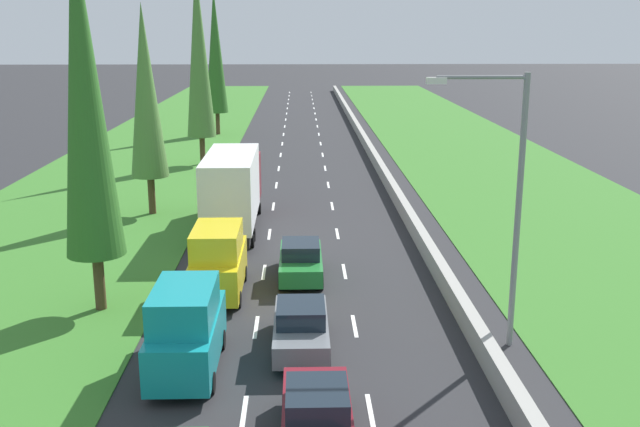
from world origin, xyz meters
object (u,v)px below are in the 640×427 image
object	(u,v)px
poplar_tree_third	(146,92)
green_sedan_centre_lane	(301,260)
maroon_sedan_centre_lane	(317,416)
white_box_truck_left_lane	(233,190)
poplar_tree_fifth	(215,51)
yellow_van_left_lane	(218,261)
street_light_mast	(509,193)
teal_van_left_lane	(186,329)
poplar_tree_second	(84,92)
poplar_tree_fourth	(199,52)
grey_sedan_centre_lane	(301,326)

from	to	relation	value
poplar_tree_third	green_sedan_centre_lane	bearing A→B (deg)	-53.25
maroon_sedan_centre_lane	white_box_truck_left_lane	world-z (taller)	white_box_truck_left_lane
poplar_tree_third	poplar_tree_fifth	distance (m)	31.72
yellow_van_left_lane	poplar_tree_third	xyz separation A→B (m)	(-5.16, 13.08, 5.49)
poplar_tree_fifth	street_light_mast	distance (m)	52.01
poplar_tree_third	street_light_mast	xyz separation A→B (m)	(15.04, -18.12, -1.65)
teal_van_left_lane	poplar_tree_second	distance (m)	9.41
maroon_sedan_centre_lane	poplar_tree_fourth	xyz separation A→B (m)	(-7.90, 39.47, 7.73)
teal_van_left_lane	grey_sedan_centre_lane	distance (m)	3.84
green_sedan_centre_lane	poplar_tree_second	size ratio (longest dim) A/B	0.32
maroon_sedan_centre_lane	green_sedan_centre_lane	xyz separation A→B (m)	(-0.38, 12.74, 0.00)
grey_sedan_centre_lane	poplar_tree_third	xyz separation A→B (m)	(-8.41, 18.30, 6.07)
yellow_van_left_lane	white_box_truck_left_lane	distance (m)	9.49
poplar_tree_third	poplar_tree_fourth	bearing A→B (deg)	86.67
yellow_van_left_lane	street_light_mast	distance (m)	11.73
poplar_tree_fifth	white_box_truck_left_lane	bearing A→B (deg)	-82.58
poplar_tree_second	poplar_tree_fifth	bearing A→B (deg)	90.67
yellow_van_left_lane	poplar_tree_third	distance (m)	15.10
poplar_tree_third	maroon_sedan_centre_lane	bearing A→B (deg)	-69.88
white_box_truck_left_lane	green_sedan_centre_lane	xyz separation A→B (m)	(3.48, -7.65, -1.37)
white_box_truck_left_lane	poplar_tree_fifth	xyz separation A→B (m)	(-4.60, 35.32, 5.88)
teal_van_left_lane	white_box_truck_left_lane	bearing A→B (deg)	89.89
poplar_tree_third	white_box_truck_left_lane	bearing A→B (deg)	-36.27
white_box_truck_left_lane	green_sedan_centre_lane	size ratio (longest dim) A/B	2.09
poplar_tree_fourth	street_light_mast	distance (m)	36.59
poplar_tree_second	poplar_tree_third	world-z (taller)	poplar_tree_second
yellow_van_left_lane	poplar_tree_third	size ratio (longest dim) A/B	0.42
poplar_tree_third	poplar_tree_fifth	world-z (taller)	poplar_tree_fifth
teal_van_left_lane	poplar_tree_fifth	world-z (taller)	poplar_tree_fifth
maroon_sedan_centre_lane	street_light_mast	distance (m)	9.66
white_box_truck_left_lane	poplar_tree_fourth	bearing A→B (deg)	101.95
white_box_truck_left_lane	poplar_tree_fifth	distance (m)	36.10
green_sedan_centre_lane	yellow_van_left_lane	bearing A→B (deg)	-150.89
poplar_tree_second	white_box_truck_left_lane	bearing A→B (deg)	69.65
maroon_sedan_centre_lane	street_light_mast	xyz separation A→B (m)	(6.25, 5.89, 4.42)
grey_sedan_centre_lane	poplar_tree_fourth	distance (m)	35.44
grey_sedan_centre_lane	poplar_tree_fifth	bearing A→B (deg)	99.16
green_sedan_centre_lane	poplar_tree_third	bearing A→B (deg)	126.75
grey_sedan_centre_lane	poplar_tree_third	size ratio (longest dim) A/B	0.39
green_sedan_centre_lane	poplar_tree_third	size ratio (longest dim) A/B	0.39
poplar_tree_second	poplar_tree_fourth	distance (m)	30.04
poplar_tree_second	poplar_tree_third	size ratio (longest dim) A/B	1.21
grey_sedan_centre_lane	poplar_tree_fifth	size ratio (longest dim) A/B	0.32
yellow_van_left_lane	poplar_tree_fifth	world-z (taller)	poplar_tree_fifth
yellow_van_left_lane	poplar_tree_fourth	bearing A→B (deg)	98.49
grey_sedan_centre_lane	street_light_mast	world-z (taller)	street_light_mast
grey_sedan_centre_lane	poplar_tree_third	world-z (taller)	poplar_tree_third
teal_van_left_lane	grey_sedan_centre_lane	xyz separation A→B (m)	(3.50, 1.48, -0.59)
teal_van_left_lane	poplar_tree_fifth	bearing A→B (deg)	95.07
poplar_tree_third	poplar_tree_second	bearing A→B (deg)	-86.55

